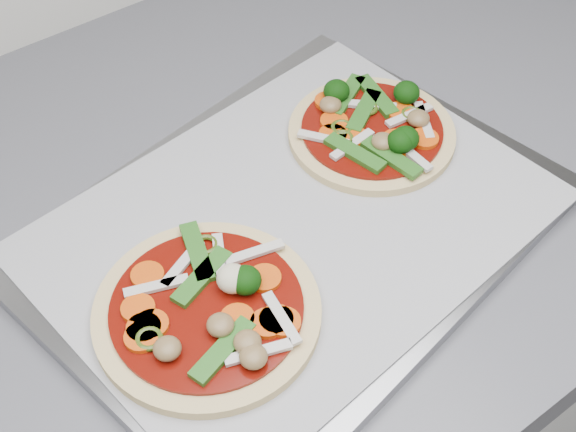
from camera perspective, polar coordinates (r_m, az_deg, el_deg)
countertop at (r=0.69m, az=-7.91°, el=-1.64°), size 3.60×0.60×0.04m
baking_tray at (r=0.65m, az=0.41°, el=-0.85°), size 0.46×0.37×0.01m
parchment at (r=0.65m, az=0.42°, el=-0.41°), size 0.42×0.33×0.00m
pizza_left at (r=0.59m, az=-5.60°, el=-6.67°), size 0.23×0.23×0.03m
pizza_right at (r=0.72m, az=6.12°, el=6.22°), size 0.19×0.19×0.03m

